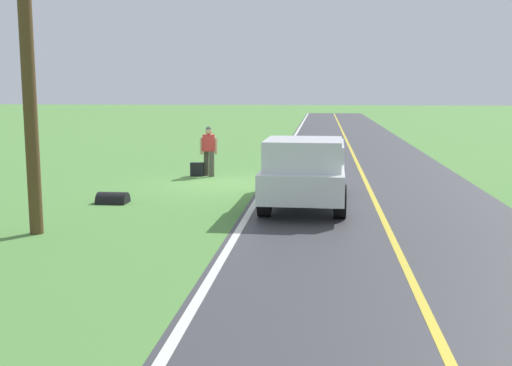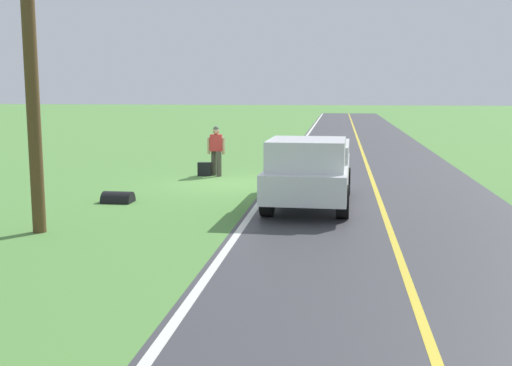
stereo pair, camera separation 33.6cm
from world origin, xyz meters
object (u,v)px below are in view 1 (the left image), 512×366
object	(u,v)px
hitchhiker_walking	(209,148)
utility_pole_roadside	(26,38)
suitcase_carried	(197,169)
pickup_truck_passing	(305,169)

from	to	relation	value
hitchhiker_walking	utility_pole_roadside	size ratio (longest dim) A/B	0.22
hitchhiker_walking	suitcase_carried	xyz separation A→B (m)	(0.42, 0.10, -0.74)
suitcase_carried	utility_pole_roadside	distance (m)	9.88
pickup_truck_passing	utility_pole_roadside	distance (m)	7.39
hitchhiker_walking	suitcase_carried	world-z (taller)	hitchhiker_walking
hitchhiker_walking	suitcase_carried	bearing A→B (deg)	13.84
suitcase_carried	pickup_truck_passing	xyz separation A→B (m)	(-3.93, 5.22, 0.73)
hitchhiker_walking	pickup_truck_passing	world-z (taller)	pickup_truck_passing
hitchhiker_walking	suitcase_carried	distance (m)	0.85
utility_pole_roadside	suitcase_carried	bearing A→B (deg)	-100.33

